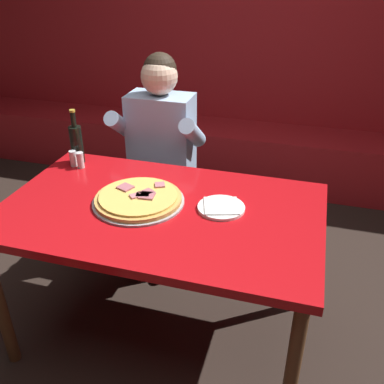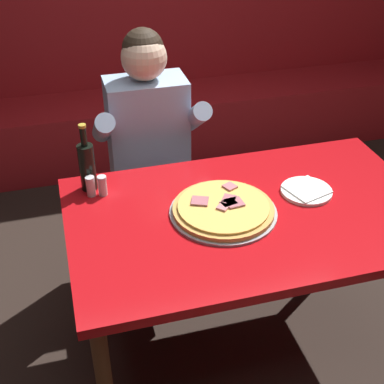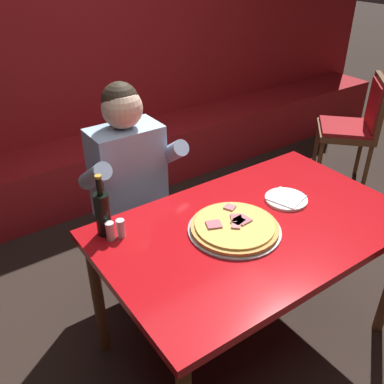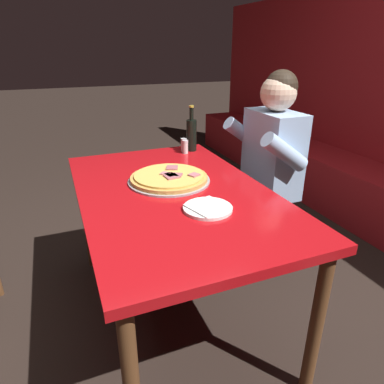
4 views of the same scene
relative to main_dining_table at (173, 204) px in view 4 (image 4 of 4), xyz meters
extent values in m
plane|color=black|center=(0.00, 0.00, -0.68)|extent=(24.00, 24.00, 0.00)
cylinder|color=brown|center=(-0.65, -0.38, -0.32)|extent=(0.06, 0.06, 0.72)
cylinder|color=brown|center=(-0.65, 0.38, -0.32)|extent=(0.06, 0.06, 0.72)
cylinder|color=brown|center=(0.65, 0.38, -0.32)|extent=(0.06, 0.06, 0.72)
cube|color=#B20F14|center=(0.00, 0.00, 0.06)|extent=(1.42, 0.87, 0.04)
cylinder|color=#9E9EA3|center=(-0.11, 0.02, 0.08)|extent=(0.42, 0.42, 0.01)
cylinder|color=#C69347|center=(-0.11, 0.02, 0.10)|extent=(0.39, 0.39, 0.02)
cylinder|color=#E0B251|center=(-0.11, 0.02, 0.11)|extent=(0.35, 0.35, 0.01)
cube|color=#C6757A|center=(-0.12, 0.00, 0.12)|extent=(0.06, 0.06, 0.01)
cube|color=#A85B66|center=(-0.07, 0.02, 0.12)|extent=(0.07, 0.07, 0.01)
cube|color=#B76670|center=(-0.05, 0.13, 0.12)|extent=(0.06, 0.06, 0.01)
cube|color=#A85B66|center=(-0.08, 0.04, 0.12)|extent=(0.07, 0.08, 0.01)
cube|color=#A85B66|center=(-0.19, 0.06, 0.12)|extent=(0.08, 0.08, 0.01)
cube|color=#C6757A|center=(-0.09, 0.02, 0.12)|extent=(0.07, 0.06, 0.01)
cylinder|color=white|center=(0.26, 0.06, 0.09)|extent=(0.21, 0.21, 0.01)
cube|color=white|center=(0.26, 0.06, 0.10)|extent=(0.19, 0.19, 0.01)
cylinder|color=black|center=(-0.59, 0.33, 0.18)|extent=(0.07, 0.07, 0.20)
cylinder|color=black|center=(-0.59, 0.33, 0.32)|extent=(0.03, 0.03, 0.08)
cylinder|color=#B29933|center=(-0.59, 0.33, 0.36)|extent=(0.03, 0.03, 0.01)
cylinder|color=silver|center=(-0.59, 0.28, 0.11)|extent=(0.04, 0.04, 0.07)
cylinder|color=silver|center=(-0.59, 0.28, 0.10)|extent=(0.03, 0.03, 0.04)
cylinder|color=silver|center=(-0.59, 0.28, 0.16)|extent=(0.04, 0.04, 0.01)
cylinder|color=silver|center=(-0.54, 0.27, 0.11)|extent=(0.04, 0.04, 0.07)
cylinder|color=#B23323|center=(-0.54, 0.27, 0.10)|extent=(0.03, 0.03, 0.04)
cylinder|color=silver|center=(-0.54, 0.27, 0.16)|extent=(0.04, 0.04, 0.01)
ellipsoid|color=black|center=(-0.36, 0.44, -0.64)|extent=(0.11, 0.24, 0.09)
ellipsoid|color=black|center=(-0.16, 0.44, -0.64)|extent=(0.11, 0.24, 0.09)
cylinder|color=#282833|center=(-0.36, 0.44, -0.45)|extent=(0.11, 0.11, 0.43)
cylinder|color=#282833|center=(-0.16, 0.44, -0.45)|extent=(0.11, 0.11, 0.43)
cube|color=#282833|center=(-0.26, 0.54, -0.17)|extent=(0.34, 0.40, 0.12)
cube|color=#9EBCE0|center=(-0.26, 0.74, 0.10)|extent=(0.38, 0.22, 0.52)
cylinder|color=#9EBCE0|center=(-0.48, 0.66, 0.18)|extent=(0.09, 0.30, 0.25)
cylinder|color=#9EBCE0|center=(-0.04, 0.66, 0.18)|extent=(0.09, 0.30, 0.25)
sphere|color=beige|center=(-0.26, 0.74, 0.46)|extent=(0.21, 0.21, 0.21)
sphere|color=#2D2319|center=(-0.26, 0.76, 0.50)|extent=(0.19, 0.19, 0.19)
camera|label=1|loc=(0.59, -1.52, 1.06)|focal=40.00mm
camera|label=2|loc=(-0.67, -1.57, 1.29)|focal=50.00mm
camera|label=3|loc=(-1.15, -1.13, 1.21)|focal=40.00mm
camera|label=4|loc=(1.44, -0.48, 0.72)|focal=32.00mm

